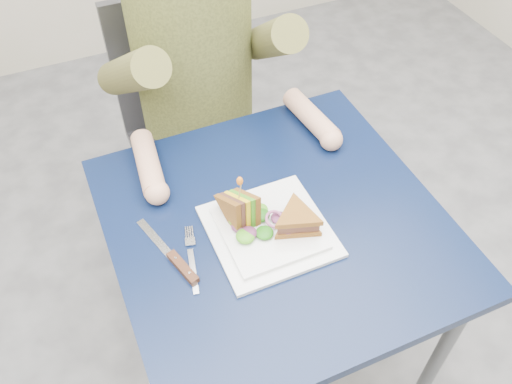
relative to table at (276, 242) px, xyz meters
name	(u,v)px	position (x,y,z in m)	size (l,w,h in m)	color
ground	(271,361)	(0.00, 0.00, -0.65)	(4.00, 4.00, 0.00)	#59595B
table	(276,242)	(0.00, 0.00, 0.00)	(0.75, 0.75, 0.73)	black
chair	(192,116)	(0.00, 0.66, -0.11)	(0.42, 0.40, 0.93)	#47474C
diner	(193,32)	(0.00, 0.54, 0.26)	(0.54, 0.59, 0.74)	#484C22
plate	(269,230)	(-0.03, -0.02, 0.09)	(0.26, 0.26, 0.02)	white
sandwich_flat	(297,220)	(0.02, -0.05, 0.12)	(0.15, 0.15, 0.05)	brown
sandwich_upright	(241,210)	(-0.08, 0.02, 0.13)	(0.08, 0.13, 0.13)	brown
fork	(192,260)	(-0.22, -0.03, 0.08)	(0.06, 0.18, 0.01)	silver
knife	(177,262)	(-0.25, -0.02, 0.09)	(0.08, 0.22, 0.02)	silver
toothpick	(240,190)	(-0.08, 0.02, 0.20)	(0.00, 0.00, 0.06)	tan
toothpick_frill	(240,181)	(-0.08, 0.02, 0.23)	(0.01, 0.01, 0.02)	orange
lettuce_spill	(269,220)	(-0.03, -0.01, 0.11)	(0.15, 0.13, 0.02)	#337A14
onion_ring	(274,219)	(-0.02, -0.02, 0.11)	(0.04, 0.04, 0.01)	#9E4C7A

